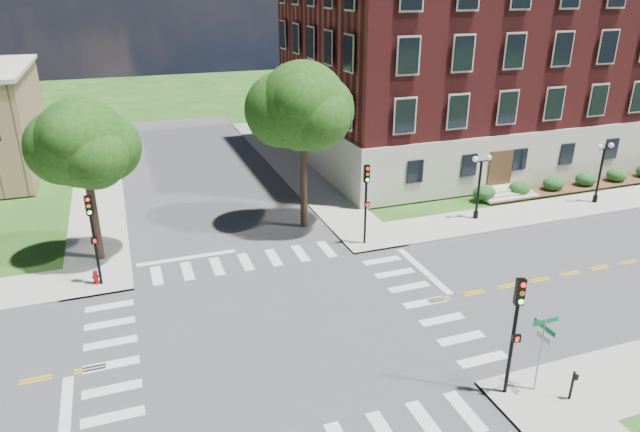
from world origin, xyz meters
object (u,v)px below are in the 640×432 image
object	(u,v)px
twin_lamp_west	(479,183)
street_sign_pole	(543,340)
traffic_signal_se	(516,322)
traffic_signal_nw	(93,229)
twin_lamp_east	(601,169)
push_button_post	(573,384)
traffic_signal_ne	(366,194)
fire_hydrant	(96,277)

from	to	relation	value
twin_lamp_west	street_sign_pole	bearing A→B (deg)	-116.68
traffic_signal_se	traffic_signal_nw	bearing A→B (deg)	135.62
twin_lamp_west	twin_lamp_east	world-z (taller)	same
traffic_signal_nw	push_button_post	world-z (taller)	traffic_signal_nw
twin_lamp_west	twin_lamp_east	bearing A→B (deg)	-1.86
traffic_signal_se	twin_lamp_east	bearing A→B (deg)	38.70
traffic_signal_nw	push_button_post	xyz separation A→B (m)	(16.27, -15.09, -2.39)
traffic_signal_ne	traffic_signal_nw	xyz separation A→B (m)	(-14.67, 0.02, 0.00)
traffic_signal_ne	twin_lamp_east	xyz separation A→B (m)	(17.97, 0.79, -0.66)
fire_hydrant	traffic_signal_ne	bearing A→B (deg)	-0.52
twin_lamp_west	fire_hydrant	bearing A→B (deg)	-177.63
traffic_signal_se	traffic_signal_ne	distance (m)	13.94
traffic_signal_se	twin_lamp_east	world-z (taller)	traffic_signal_se
traffic_signal_se	street_sign_pole	world-z (taller)	traffic_signal_se
twin_lamp_east	street_sign_pole	size ratio (longest dim) A/B	1.36
traffic_signal_nw	traffic_signal_se	bearing A→B (deg)	-44.38
traffic_signal_se	traffic_signal_ne	size ratio (longest dim) A/B	1.00
traffic_signal_nw	twin_lamp_west	distance (m)	23.10
traffic_signal_nw	twin_lamp_east	bearing A→B (deg)	1.34
street_sign_pole	fire_hydrant	bearing A→B (deg)	137.54
twin_lamp_west	traffic_signal_nw	bearing A→B (deg)	-177.33
twin_lamp_west	traffic_signal_ne	bearing A→B (deg)	-172.55
twin_lamp_east	push_button_post	size ratio (longest dim) A/B	3.53
traffic_signal_se	twin_lamp_east	xyz separation A→B (m)	(18.37, 14.72, -0.66)
traffic_signal_se	twin_lamp_west	distance (m)	17.43
twin_lamp_east	fire_hydrant	world-z (taller)	twin_lamp_east
twin_lamp_west	twin_lamp_east	xyz separation A→B (m)	(9.56, -0.31, 0.00)
traffic_signal_se	fire_hydrant	size ratio (longest dim) A/B	6.40
street_sign_pole	traffic_signal_nw	bearing A→B (deg)	137.34
twin_lamp_east	traffic_signal_ne	bearing A→B (deg)	-177.49
fire_hydrant	push_button_post	bearing A→B (deg)	-42.66
traffic_signal_ne	twin_lamp_east	world-z (taller)	traffic_signal_ne
traffic_signal_nw	fire_hydrant	bearing A→B (deg)	153.79
traffic_signal_se	push_button_post	world-z (taller)	traffic_signal_se
traffic_signal_ne	twin_lamp_west	distance (m)	8.50
traffic_signal_ne	fire_hydrant	bearing A→B (deg)	179.48
traffic_signal_ne	traffic_signal_nw	size ratio (longest dim) A/B	1.00
traffic_signal_se	street_sign_pole	xyz separation A→B (m)	(1.14, -0.24, -0.88)
traffic_signal_ne	twin_lamp_west	bearing A→B (deg)	7.45
twin_lamp_west	twin_lamp_east	distance (m)	9.57
traffic_signal_ne	traffic_signal_nw	bearing A→B (deg)	179.91
traffic_signal_nw	street_sign_pole	distance (m)	20.96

